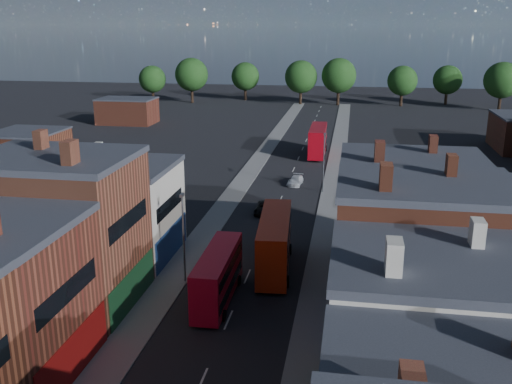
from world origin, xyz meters
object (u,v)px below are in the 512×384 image
(bus_1, at_px, (275,242))
(car_2, at_px, (265,208))
(bus_0, at_px, (218,275))
(car_3, at_px, (296,181))
(bus_2, at_px, (318,140))

(bus_1, relative_size, car_2, 2.51)
(bus_1, bearing_deg, car_2, 97.30)
(bus_0, relative_size, car_3, 2.34)
(bus_1, distance_m, car_2, 16.47)
(bus_0, xyz_separation_m, car_2, (0.30, 23.10, -1.65))
(bus_0, xyz_separation_m, bus_1, (3.68, 7.10, 0.40))
(bus_1, xyz_separation_m, bus_2, (0.83, 48.70, -0.01))
(bus_2, bearing_deg, car_3, -95.92)
(bus_2, bearing_deg, bus_1, -91.59)
(bus_0, relative_size, bus_1, 0.84)
(bus_0, bearing_deg, bus_2, 84.68)
(car_3, bearing_deg, bus_1, -82.86)
(bus_2, xyz_separation_m, car_3, (-1.81, -19.46, -2.08))
(bus_1, height_order, car_3, bus_1)
(bus_2, relative_size, car_3, 2.74)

